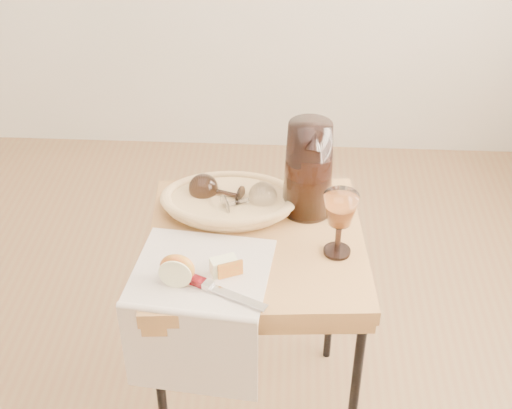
# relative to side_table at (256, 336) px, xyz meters

# --- Properties ---
(side_table) EXTENTS (0.58, 0.58, 0.69)m
(side_table) POSITION_rel_side_table_xyz_m (0.00, 0.00, 0.00)
(side_table) COLOR brown
(side_table) RESTS_ON floor
(tea_towel) EXTENTS (0.35, 0.32, 0.01)m
(tea_towel) POSITION_rel_side_table_xyz_m (-0.12, -0.14, 0.35)
(tea_towel) COLOR beige
(tea_towel) RESTS_ON side_table
(bread_basket) EXTENTS (0.33, 0.23, 0.05)m
(bread_basket) POSITION_rel_side_table_xyz_m (-0.08, 0.11, 0.37)
(bread_basket) COLOR #AB7F55
(bread_basket) RESTS_ON side_table
(goblet_lying_a) EXTENTS (0.15, 0.11, 0.08)m
(goblet_lying_a) POSITION_rel_side_table_xyz_m (-0.11, 0.13, 0.39)
(goblet_lying_a) COLOR #35241C
(goblet_lying_a) RESTS_ON bread_basket
(goblet_lying_b) EXTENTS (0.15, 0.12, 0.08)m
(goblet_lying_b) POSITION_rel_side_table_xyz_m (-0.03, 0.10, 0.39)
(goblet_lying_b) COLOR white
(goblet_lying_b) RESTS_ON bread_basket
(pitcher) EXTENTS (0.22, 0.28, 0.30)m
(pitcher) POSITION_rel_side_table_xyz_m (0.13, 0.14, 0.47)
(pitcher) COLOR black
(pitcher) RESTS_ON side_table
(wine_goblet) EXTENTS (0.08, 0.08, 0.17)m
(wine_goblet) POSITION_rel_side_table_xyz_m (0.20, -0.04, 0.43)
(wine_goblet) COLOR white
(wine_goblet) RESTS_ON side_table
(apple_half) EXTENTS (0.09, 0.05, 0.08)m
(apple_half) POSITION_rel_side_table_xyz_m (-0.17, -0.17, 0.39)
(apple_half) COLOR red
(apple_half) RESTS_ON tea_towel
(apple_wedge) EXTENTS (0.07, 0.05, 0.04)m
(apple_wedge) POSITION_rel_side_table_xyz_m (-0.07, -0.14, 0.37)
(apple_wedge) COLOR #FCF6B9
(apple_wedge) RESTS_ON tea_towel
(table_knife) EXTENTS (0.24, 0.14, 0.02)m
(table_knife) POSITION_rel_side_table_xyz_m (-0.09, -0.20, 0.36)
(table_knife) COLOR silver
(table_knife) RESTS_ON tea_towel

